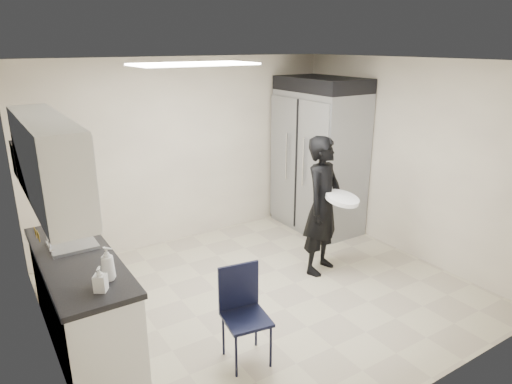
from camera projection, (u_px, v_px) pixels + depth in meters
floor at (265, 293)px, 5.30m from camera, size 4.50×4.50×0.00m
ceiling at (267, 61)px, 4.49m from camera, size 4.50×4.50×0.00m
back_wall at (187, 151)px, 6.49m from camera, size 4.50×0.00×4.50m
left_wall at (38, 231)px, 3.74m from camera, size 0.00×4.00×4.00m
right_wall at (406, 159)px, 6.05m from camera, size 0.00×4.00×4.00m
ceiling_panel at (194, 64)px, 4.51m from camera, size 1.20×0.60×0.02m
lower_counter at (83, 302)px, 4.32m from camera, size 0.60×1.90×0.86m
countertop at (77, 259)px, 4.18m from camera, size 0.64×1.95×0.05m
sink at (73, 250)px, 4.40m from camera, size 0.42×0.40×0.14m
faucet at (49, 240)px, 4.25m from camera, size 0.02×0.02×0.24m
upper_cabinets at (48, 161)px, 3.82m from camera, size 0.35×1.80×0.75m
towel_dispenser at (25, 158)px, 4.77m from camera, size 0.22×0.30×0.35m
notice_sticker_left at (38, 236)px, 3.84m from camera, size 0.00×0.12×0.07m
notice_sticker_right at (35, 232)px, 4.02m from camera, size 0.00×0.12×0.07m
commercial_fridge at (319, 162)px, 6.93m from camera, size 0.80×1.35×2.10m
fridge_compressor at (322, 84)px, 6.57m from camera, size 0.80×1.35×0.20m
folding_chair at (246, 319)px, 4.05m from camera, size 0.44×0.44×0.87m
man_tuxedo at (323, 206)px, 5.59m from camera, size 0.75×0.64×1.73m
bucket_lid at (342, 199)px, 5.41m from camera, size 0.53×0.53×0.05m
soap_bottle_a at (108, 264)px, 3.72m from camera, size 0.16×0.16×0.29m
soap_bottle_b at (100, 279)px, 3.56m from camera, size 0.13×0.13×0.21m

